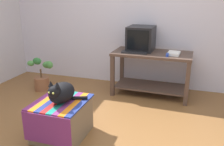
# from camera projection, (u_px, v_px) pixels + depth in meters

# --- Properties ---
(ground_plane) EXTENTS (14.00, 14.00, 0.00)m
(ground_plane) POSITION_uv_depth(u_px,v_px,m) (94.00, 143.00, 2.68)
(ground_plane) COLOR brown
(back_wall) EXTENTS (8.00, 0.10, 2.60)m
(back_wall) POSITION_uv_depth(u_px,v_px,m) (137.00, 11.00, 4.14)
(back_wall) COLOR silver
(back_wall) RESTS_ON ground_plane
(desk) EXTENTS (1.23, 0.63, 0.70)m
(desk) POSITION_uv_depth(u_px,v_px,m) (152.00, 66.00, 3.88)
(desk) COLOR #4C382D
(desk) RESTS_ON ground_plane
(tv_monitor) EXTENTS (0.42, 0.48, 0.39)m
(tv_monitor) POSITION_uv_depth(u_px,v_px,m) (141.00, 39.00, 3.91)
(tv_monitor) COLOR black
(tv_monitor) RESTS_ON desk
(keyboard) EXTENTS (0.41, 0.18, 0.02)m
(keyboard) POSITION_uv_depth(u_px,v_px,m) (135.00, 52.00, 3.76)
(keyboard) COLOR black
(keyboard) RESTS_ON desk
(book) EXTENTS (0.19, 0.27, 0.04)m
(book) POSITION_uv_depth(u_px,v_px,m) (174.00, 53.00, 3.66)
(book) COLOR white
(book) RESTS_ON desk
(ottoman_with_blanket) EXTENTS (0.56, 0.63, 0.43)m
(ottoman_with_blanket) POSITION_uv_depth(u_px,v_px,m) (62.00, 119.00, 2.77)
(ottoman_with_blanket) COLOR #7A664C
(ottoman_with_blanket) RESTS_ON ground_plane
(cat) EXTENTS (0.38, 0.39, 0.29)m
(cat) POSITION_uv_depth(u_px,v_px,m) (61.00, 92.00, 2.65)
(cat) COLOR black
(cat) RESTS_ON ottoman_with_blanket
(potted_plant) EXTENTS (0.42, 0.35, 0.60)m
(potted_plant) POSITION_uv_depth(u_px,v_px,m) (42.00, 76.00, 4.14)
(potted_plant) COLOR brown
(potted_plant) RESTS_ON ground_plane
(stapler) EXTENTS (0.04, 0.11, 0.04)m
(stapler) POSITION_uv_depth(u_px,v_px,m) (167.00, 55.00, 3.57)
(stapler) COLOR #2342B7
(stapler) RESTS_ON desk
(pen) EXTENTS (0.11, 0.10, 0.01)m
(pen) POSITION_uv_depth(u_px,v_px,m) (176.00, 54.00, 3.69)
(pen) COLOR #B7B7BC
(pen) RESTS_ON desk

